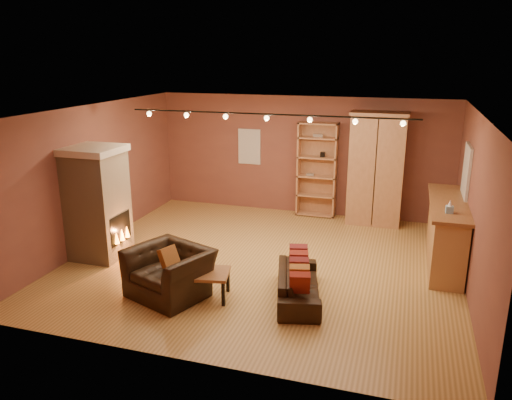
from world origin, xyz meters
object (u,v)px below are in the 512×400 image
(bookcase, at_px, (317,169))
(bar_counter, at_px, (446,233))
(armchair, at_px, (169,265))
(armoire, at_px, (376,169))
(fireplace, at_px, (98,203))
(loveseat, at_px, (299,278))
(coffee_table, at_px, (210,276))

(bookcase, relative_size, bar_counter, 0.89)
(armchair, bearing_deg, bar_counter, 52.35)
(bookcase, relative_size, armoire, 0.88)
(fireplace, relative_size, armoire, 0.84)
(fireplace, distance_m, armchair, 2.33)
(bar_counter, bearing_deg, bookcase, 141.73)
(loveseat, relative_size, armchair, 1.22)
(armchair, xyz_separation_m, coffee_table, (0.66, 0.10, -0.15))
(bookcase, height_order, bar_counter, bookcase)
(bar_counter, bearing_deg, armoire, 125.64)
(bookcase, bearing_deg, armoire, -8.57)
(fireplace, distance_m, bookcase, 5.08)
(fireplace, relative_size, bookcase, 0.95)
(fireplace, xyz_separation_m, bookcase, (3.45, 3.73, 0.07))
(fireplace, bearing_deg, bar_counter, 13.79)
(fireplace, xyz_separation_m, coffee_table, (2.64, -0.99, -0.68))
(fireplace, height_order, loveseat, fireplace)
(bookcase, xyz_separation_m, coffee_table, (-0.81, -4.72, -0.76))
(armoire, relative_size, armchair, 1.81)
(bookcase, xyz_separation_m, bar_counter, (2.79, -2.20, -0.52))
(bookcase, bearing_deg, loveseat, -83.05)
(fireplace, height_order, bookcase, bookcase)
(armoire, distance_m, armchair, 5.46)
(fireplace, bearing_deg, bookcase, 47.24)
(fireplace, distance_m, bar_counter, 6.44)
(coffee_table, bearing_deg, fireplace, 159.54)
(armchair, bearing_deg, loveseat, 34.67)
(armoire, height_order, coffee_table, armoire)
(bookcase, bearing_deg, armchair, -106.90)
(coffee_table, bearing_deg, armchair, -171.63)
(loveseat, bearing_deg, bookcase, -6.63)
(fireplace, bearing_deg, loveseat, -8.43)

